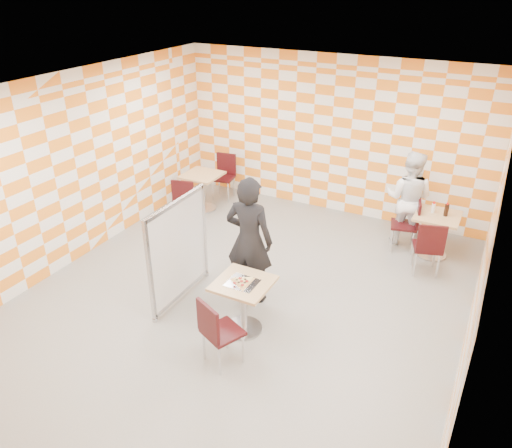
{
  "coord_description": "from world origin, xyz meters",
  "views": [
    {
      "loc": [
        2.94,
        -5.28,
        4.3
      ],
      "look_at": [
        0.1,
        0.2,
        1.15
      ],
      "focal_mm": 35.0,
      "sensor_mm": 36.0,
      "label": 1
    }
  ],
  "objects": [
    {
      "name": "main_table",
      "position": [
        0.35,
        -0.63,
        0.51
      ],
      "size": [
        0.7,
        0.7,
        0.75
      ],
      "color": "tan",
      "rests_on": "ground"
    },
    {
      "name": "sport_bottle",
      "position": [
        2.12,
        2.59,
        0.84
      ],
      "size": [
        0.06,
        0.06,
        0.2
      ],
      "color": "white",
      "rests_on": "second_table"
    },
    {
      "name": "chair_empty_far",
      "position": [
        -2.11,
        3.06,
        0.54
      ],
      "size": [
        0.48,
        0.49,
        0.92
      ],
      "color": "black",
      "rests_on": "ground"
    },
    {
      "name": "chair_main_front",
      "position": [
        0.38,
        -1.37,
        0.54
      ],
      "size": [
        0.56,
        0.57,
        0.92
      ],
      "color": "black",
      "rests_on": "ground"
    },
    {
      "name": "man_dark",
      "position": [
        0.06,
        0.07,
        0.94
      ],
      "size": [
        0.73,
        0.51,
        1.89
      ],
      "primitive_type": "imported",
      "rotation": [
        0.0,
        0.0,
        3.23
      ],
      "color": "black",
      "rests_on": "ground"
    },
    {
      "name": "man_white",
      "position": [
        1.68,
        2.79,
        0.84
      ],
      "size": [
        0.84,
        0.67,
        1.67
      ],
      "primitive_type": "imported",
      "rotation": [
        0.0,
        0.0,
        3.1
      ],
      "color": "white",
      "rests_on": "ground"
    },
    {
      "name": "second_table",
      "position": [
        2.22,
        2.54,
        0.51
      ],
      "size": [
        0.7,
        0.7,
        0.75
      ],
      "color": "tan",
      "rests_on": "ground"
    },
    {
      "name": "partition",
      "position": [
        -0.81,
        -0.4,
        0.79
      ],
      "size": [
        0.08,
        1.38,
        1.55
      ],
      "color": "white",
      "rests_on": "ground"
    },
    {
      "name": "room_shell",
      "position": [
        0.0,
        0.54,
        1.5
      ],
      "size": [
        7.0,
        7.0,
        7.0
      ],
      "color": "gray",
      "rests_on": "ground"
    },
    {
      "name": "soda_bottle",
      "position": [
        2.33,
        2.57,
        0.85
      ],
      "size": [
        0.07,
        0.07,
        0.23
      ],
      "color": "black",
      "rests_on": "second_table"
    },
    {
      "name": "chair_empty_near",
      "position": [
        -2.1,
        1.6,
        0.54
      ],
      "size": [
        0.51,
        0.52,
        0.92
      ],
      "color": "black",
      "rests_on": "ground"
    },
    {
      "name": "pizza_on_foil",
      "position": [
        0.35,
        -0.65,
        0.77
      ],
      "size": [
        0.4,
        0.4,
        0.04
      ],
      "color": "silver",
      "rests_on": "main_table"
    },
    {
      "name": "empty_table",
      "position": [
        -2.18,
        2.31,
        0.51
      ],
      "size": [
        0.7,
        0.7,
        0.75
      ],
      "color": "tan",
      "rests_on": "ground"
    },
    {
      "name": "chair_second_front",
      "position": [
        2.24,
        1.85,
        0.54
      ],
      "size": [
        0.53,
        0.54,
        0.92
      ],
      "color": "black",
      "rests_on": "ground"
    },
    {
      "name": "chair_second_side",
      "position": [
        1.8,
        2.55,
        0.54
      ],
      "size": [
        0.51,
        0.51,
        0.92
      ],
      "color": "black",
      "rests_on": "ground"
    }
  ]
}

